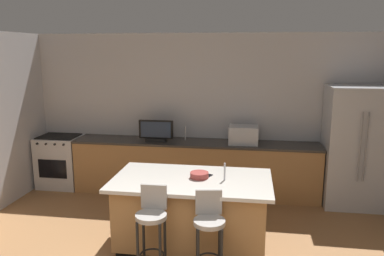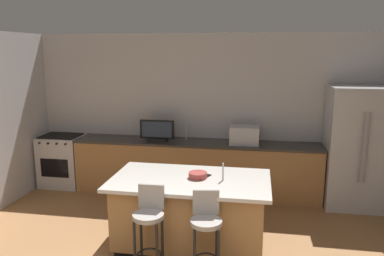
{
  "view_description": "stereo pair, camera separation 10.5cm",
  "coord_description": "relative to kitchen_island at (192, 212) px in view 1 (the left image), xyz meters",
  "views": [
    {
      "loc": [
        0.81,
        -2.23,
        2.47
      ],
      "look_at": [
        -0.02,
        3.18,
        1.34
      ],
      "focal_mm": 35.61,
      "sensor_mm": 36.0,
      "label": 1
    },
    {
      "loc": [
        0.91,
        -2.21,
        2.47
      ],
      "look_at": [
        -0.02,
        3.18,
        1.34
      ],
      "focal_mm": 35.61,
      "sensor_mm": 36.0,
      "label": 2
    }
  ],
  "objects": [
    {
      "name": "kitchen_island",
      "position": [
        0.0,
        0.0,
        0.0
      ],
      "size": [
        1.96,
        1.11,
        0.91
      ],
      "color": "black",
      "rests_on": "ground_plane"
    },
    {
      "name": "cell_phone",
      "position": [
        0.19,
        0.12,
        0.45
      ],
      "size": [
        0.12,
        0.17,
        0.01
      ],
      "primitive_type": "cube",
      "rotation": [
        0.0,
        0.0,
        -0.41
      ],
      "color": "black",
      "rests_on": "kitchen_island"
    },
    {
      "name": "wall_back",
      "position": [
        -0.13,
        2.2,
        0.91
      ],
      "size": [
        6.52,
        0.12,
        2.75
      ],
      "primitive_type": "cube",
      "color": "#BCBCC1",
      "rests_on": "ground_plane"
    },
    {
      "name": "refrigerator",
      "position": [
        2.35,
        1.74,
        0.5
      ],
      "size": [
        0.93,
        0.8,
        1.92
      ],
      "color": "#B7BABF",
      "rests_on": "ground_plane"
    },
    {
      "name": "microwave",
      "position": [
        0.59,
        1.82,
        0.61
      ],
      "size": [
        0.48,
        0.36,
        0.3
      ],
      "primitive_type": "cube",
      "color": "#B7BABF",
      "rests_on": "counter_back"
    },
    {
      "name": "tv_monitor",
      "position": [
        -0.89,
        1.77,
        0.63
      ],
      "size": [
        0.59,
        0.16,
        0.37
      ],
      "color": "black",
      "rests_on": "counter_back"
    },
    {
      "name": "fruit_bowl",
      "position": [
        0.09,
        0.04,
        0.48
      ],
      "size": [
        0.23,
        0.23,
        0.07
      ],
      "primitive_type": "cylinder",
      "color": "#993833",
      "rests_on": "kitchen_island"
    },
    {
      "name": "bar_stool_left",
      "position": [
        -0.33,
        -0.7,
        0.15
      ],
      "size": [
        0.34,
        0.34,
        1.02
      ],
      "rotation": [
        0.0,
        0.0,
        0.02
      ],
      "color": "gray",
      "rests_on": "ground_plane"
    },
    {
      "name": "bar_stool_right",
      "position": [
        0.29,
        -0.67,
        0.13
      ],
      "size": [
        0.34,
        0.36,
        0.98
      ],
      "rotation": [
        0.0,
        0.0,
        0.16
      ],
      "color": "gray",
      "rests_on": "ground_plane"
    },
    {
      "name": "sink_faucet_back",
      "position": [
        -0.41,
        1.92,
        0.58
      ],
      "size": [
        0.02,
        0.02,
        0.24
      ],
      "primitive_type": "cylinder",
      "color": "#B2B2B7",
      "rests_on": "counter_back"
    },
    {
      "name": "counter_back",
      "position": [
        -0.22,
        1.82,
        0.0
      ],
      "size": [
        4.21,
        0.62,
        0.93
      ],
      "color": "#9E7042",
      "rests_on": "ground_plane"
    },
    {
      "name": "range_oven",
      "position": [
        -2.71,
        1.82,
        0.01
      ],
      "size": [
        0.74,
        0.63,
        0.95
      ],
      "color": "#B7BABF",
      "rests_on": "ground_plane"
    },
    {
      "name": "sink_faucet_island",
      "position": [
        0.4,
        0.0,
        0.55
      ],
      "size": [
        0.02,
        0.02,
        0.22
      ],
      "primitive_type": "cylinder",
      "color": "#B2B2B7",
      "rests_on": "kitchen_island"
    }
  ]
}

